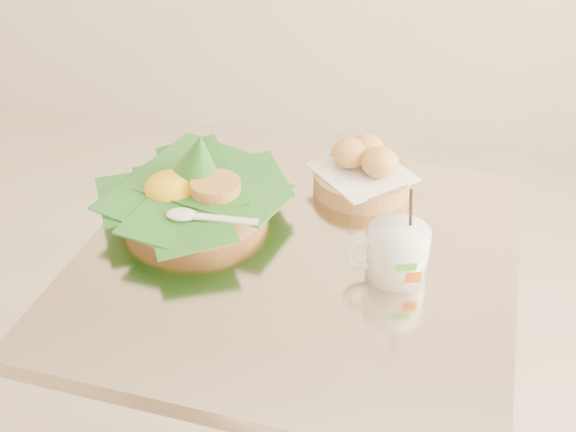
% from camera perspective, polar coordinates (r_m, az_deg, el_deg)
% --- Properties ---
extents(cafe_table, '(0.78, 0.78, 0.75)m').
position_cam_1_polar(cafe_table, '(1.33, 0.72, -10.61)').
color(cafe_table, gray).
rests_on(cafe_table, floor).
extents(rice_basket, '(0.33, 0.33, 0.16)m').
position_cam_1_polar(rice_basket, '(1.28, -7.47, 2.16)').
color(rice_basket, '#A88548').
rests_on(rice_basket, cafe_table).
extents(bread_basket, '(0.22, 0.22, 0.09)m').
position_cam_1_polar(bread_basket, '(1.34, 5.95, 3.59)').
color(bread_basket, '#A88548').
rests_on(bread_basket, cafe_table).
extents(coffee_mug, '(0.13, 0.10, 0.17)m').
position_cam_1_polar(coffee_mug, '(1.13, 8.53, -2.77)').
color(coffee_mug, white).
rests_on(coffee_mug, cafe_table).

